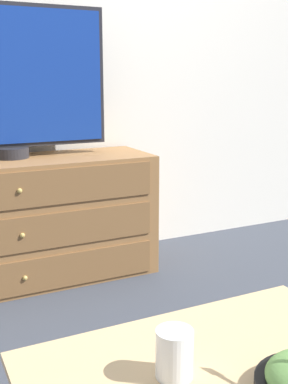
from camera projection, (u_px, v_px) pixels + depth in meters
The scene contains 5 objects.
ground_plane at pixel (30, 261), 2.75m from camera, with size 12.00×12.00×0.00m, color #383D47.
wall_back at pixel (15, 22), 2.47m from camera, with size 12.00×0.05×2.60m.
dresser at pixel (13, 223), 2.40m from camera, with size 1.43×0.45×0.63m.
tv at pixel (7, 80), 2.32m from camera, with size 0.98×0.17×0.74m.
drink_cup at pixel (174, 356), 1.02m from camera, with size 0.08×0.08×0.11m.
Camera 1 is at (-0.55, -2.61, 1.02)m, focal length 45.00 mm.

